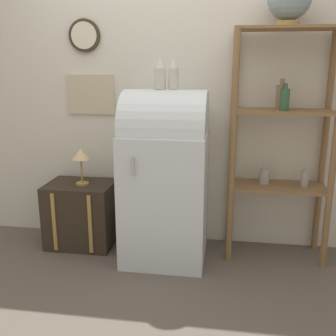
{
  "coord_description": "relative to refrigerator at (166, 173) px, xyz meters",
  "views": [
    {
      "loc": [
        0.47,
        -2.76,
        1.55
      ],
      "look_at": [
        0.02,
        0.21,
        0.75
      ],
      "focal_mm": 42.0,
      "sensor_mm": 36.0,
      "label": 1
    }
  ],
  "objects": [
    {
      "name": "refrigerator",
      "position": [
        0.0,
        0.0,
        0.0
      ],
      "size": [
        0.65,
        0.71,
        1.36
      ],
      "color": "silver",
      "rests_on": "ground_plane"
    },
    {
      "name": "vase_left",
      "position": [
        -0.04,
        0.01,
        0.77
      ],
      "size": [
        0.09,
        0.09,
        0.24
      ],
      "color": "beige",
      "rests_on": "refrigerator"
    },
    {
      "name": "ground_plane",
      "position": [
        0.0,
        -0.21,
        -0.7
      ],
      "size": [
        12.0,
        12.0,
        0.0
      ],
      "primitive_type": "plane",
      "color": "#60564C"
    },
    {
      "name": "suitcase_trunk",
      "position": [
        -0.76,
        0.09,
        -0.42
      ],
      "size": [
        0.56,
        0.43,
        0.56
      ],
      "color": "#33281E",
      "rests_on": "ground_plane"
    },
    {
      "name": "desk_lamp",
      "position": [
        -0.73,
        0.07,
        0.09
      ],
      "size": [
        0.15,
        0.15,
        0.31
      ],
      "color": "#AD8942",
      "rests_on": "suitcase_trunk"
    },
    {
      "name": "wall_back",
      "position": [
        -0.0,
        0.36,
        0.65
      ],
      "size": [
        7.0,
        0.09,
        2.7
      ],
      "color": "silver",
      "rests_on": "ground_plane"
    },
    {
      "name": "vase_center",
      "position": [
        0.06,
        0.02,
        0.77
      ],
      "size": [
        0.08,
        0.08,
        0.24
      ],
      "color": "beige",
      "rests_on": "refrigerator"
    },
    {
      "name": "shelf_unit",
      "position": [
        0.88,
        0.14,
        0.34
      ],
      "size": [
        0.78,
        0.37,
        1.81
      ],
      "color": "olive",
      "rests_on": "ground_plane"
    }
  ]
}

